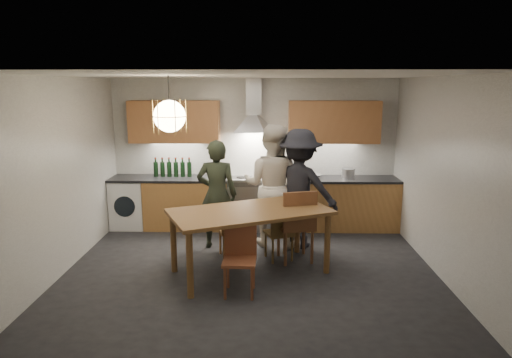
{
  "coord_description": "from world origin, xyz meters",
  "views": [
    {
      "loc": [
        0.2,
        -5.81,
        2.49
      ],
      "look_at": [
        0.07,
        0.4,
        1.2
      ],
      "focal_mm": 32.0,
      "sensor_mm": 36.0,
      "label": 1
    }
  ],
  "objects_px": {
    "person_right": "(299,189)",
    "wine_bottles": "(173,167)",
    "stock_pot": "(348,174)",
    "person_left": "(217,195)",
    "dining_table": "(250,217)",
    "chair_front": "(240,253)",
    "mixing_bowl": "(312,176)",
    "chair_back_left": "(233,227)",
    "person_mid": "(272,185)"
  },
  "relations": [
    {
      "from": "person_left",
      "to": "person_right",
      "type": "relative_size",
      "value": 0.92
    },
    {
      "from": "stock_pot",
      "to": "wine_bottles",
      "type": "relative_size",
      "value": 0.33
    },
    {
      "from": "person_mid",
      "to": "wine_bottles",
      "type": "height_order",
      "value": "person_mid"
    },
    {
      "from": "chair_front",
      "to": "stock_pot",
      "type": "bearing_deg",
      "value": 57.77
    },
    {
      "from": "person_left",
      "to": "mixing_bowl",
      "type": "distance_m",
      "value": 1.84
    },
    {
      "from": "chair_front",
      "to": "mixing_bowl",
      "type": "xyz_separation_m",
      "value": [
        1.11,
        2.53,
        0.44
      ]
    },
    {
      "from": "chair_front",
      "to": "person_left",
      "type": "xyz_separation_m",
      "value": [
        -0.44,
        1.54,
        0.34
      ]
    },
    {
      "from": "chair_front",
      "to": "person_mid",
      "type": "height_order",
      "value": "person_mid"
    },
    {
      "from": "person_left",
      "to": "chair_front",
      "type": "bearing_deg",
      "value": 107.96
    },
    {
      "from": "person_right",
      "to": "chair_front",
      "type": "bearing_deg",
      "value": 81.8
    },
    {
      "from": "dining_table",
      "to": "chair_back_left",
      "type": "xyz_separation_m",
      "value": [
        -0.26,
        0.48,
        -0.28
      ]
    },
    {
      "from": "chair_front",
      "to": "wine_bottles",
      "type": "xyz_separation_m",
      "value": [
        -1.33,
        2.63,
        0.57
      ]
    },
    {
      "from": "chair_back_left",
      "to": "chair_front",
      "type": "distance_m",
      "value": 1.07
    },
    {
      "from": "chair_back_left",
      "to": "wine_bottles",
      "type": "bearing_deg",
      "value": -68.72
    },
    {
      "from": "person_right",
      "to": "wine_bottles",
      "type": "height_order",
      "value": "person_right"
    },
    {
      "from": "dining_table",
      "to": "person_left",
      "type": "xyz_separation_m",
      "value": [
        -0.54,
        0.96,
        0.07
      ]
    },
    {
      "from": "chair_front",
      "to": "person_mid",
      "type": "distance_m",
      "value": 1.82
    },
    {
      "from": "dining_table",
      "to": "chair_back_left",
      "type": "bearing_deg",
      "value": 93.8
    },
    {
      "from": "dining_table",
      "to": "person_left",
      "type": "distance_m",
      "value": 1.11
    },
    {
      "from": "dining_table",
      "to": "chair_front",
      "type": "bearing_deg",
      "value": -124.22
    },
    {
      "from": "chair_back_left",
      "to": "person_right",
      "type": "relative_size",
      "value": 0.46
    },
    {
      "from": "chair_front",
      "to": "wine_bottles",
      "type": "bearing_deg",
      "value": 118.63
    },
    {
      "from": "dining_table",
      "to": "stock_pot",
      "type": "xyz_separation_m",
      "value": [
        1.64,
        1.99,
        0.21
      ]
    },
    {
      "from": "person_right",
      "to": "stock_pot",
      "type": "xyz_separation_m",
      "value": [
        0.91,
        0.95,
        0.06
      ]
    },
    {
      "from": "mixing_bowl",
      "to": "wine_bottles",
      "type": "bearing_deg",
      "value": 177.66
    },
    {
      "from": "chair_back_left",
      "to": "stock_pot",
      "type": "bearing_deg",
      "value": -156.85
    },
    {
      "from": "chair_back_left",
      "to": "person_left",
      "type": "xyz_separation_m",
      "value": [
        -0.28,
        0.48,
        0.35
      ]
    },
    {
      "from": "chair_back_left",
      "to": "person_left",
      "type": "relative_size",
      "value": 0.51
    },
    {
      "from": "chair_front",
      "to": "person_right",
      "type": "distance_m",
      "value": 1.87
    },
    {
      "from": "person_right",
      "to": "mixing_bowl",
      "type": "relative_size",
      "value": 5.9
    },
    {
      "from": "person_right",
      "to": "mixing_bowl",
      "type": "bearing_deg",
      "value": -88.28
    },
    {
      "from": "mixing_bowl",
      "to": "stock_pot",
      "type": "distance_m",
      "value": 0.63
    },
    {
      "from": "person_mid",
      "to": "wine_bottles",
      "type": "bearing_deg",
      "value": -12.24
    },
    {
      "from": "stock_pot",
      "to": "wine_bottles",
      "type": "height_order",
      "value": "wine_bottles"
    },
    {
      "from": "stock_pot",
      "to": "wine_bottles",
      "type": "xyz_separation_m",
      "value": [
        -3.07,
        0.07,
        0.09
      ]
    },
    {
      "from": "chair_back_left",
      "to": "person_left",
      "type": "bearing_deg",
      "value": -75.14
    },
    {
      "from": "mixing_bowl",
      "to": "stock_pot",
      "type": "relative_size",
      "value": 1.39
    },
    {
      "from": "dining_table",
      "to": "chair_back_left",
      "type": "height_order",
      "value": "dining_table"
    },
    {
      "from": "dining_table",
      "to": "chair_front",
      "type": "distance_m",
      "value": 0.65
    },
    {
      "from": "chair_front",
      "to": "person_mid",
      "type": "relative_size",
      "value": 0.46
    },
    {
      "from": "person_mid",
      "to": "person_right",
      "type": "xyz_separation_m",
      "value": [
        0.43,
        -0.1,
        -0.03
      ]
    },
    {
      "from": "person_left",
      "to": "person_right",
      "type": "height_order",
      "value": "person_right"
    },
    {
      "from": "dining_table",
      "to": "mixing_bowl",
      "type": "bearing_deg",
      "value": 38.54
    },
    {
      "from": "person_mid",
      "to": "wine_bottles",
      "type": "xyz_separation_m",
      "value": [
        -1.73,
        0.92,
        0.12
      ]
    },
    {
      "from": "chair_back_left",
      "to": "wine_bottles",
      "type": "xyz_separation_m",
      "value": [
        -1.18,
        1.58,
        0.58
      ]
    },
    {
      "from": "chair_back_left",
      "to": "chair_front",
      "type": "height_order",
      "value": "chair_front"
    },
    {
      "from": "person_left",
      "to": "mixing_bowl",
      "type": "xyz_separation_m",
      "value": [
        1.55,
        0.99,
        0.1
      ]
    },
    {
      "from": "stock_pot",
      "to": "person_right",
      "type": "bearing_deg",
      "value": -133.81
    },
    {
      "from": "dining_table",
      "to": "person_right",
      "type": "relative_size",
      "value": 1.25
    },
    {
      "from": "wine_bottles",
      "to": "chair_back_left",
      "type": "bearing_deg",
      "value": -53.28
    }
  ]
}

